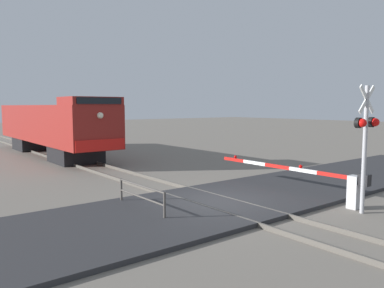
{
  "coord_description": "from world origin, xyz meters",
  "views": [
    {
      "loc": [
        -9.02,
        -10.03,
        3.57
      ],
      "look_at": [
        0.94,
        2.64,
        1.96
      ],
      "focal_mm": 35.57,
      "sensor_mm": 36.0,
      "label": 1
    }
  ],
  "objects": [
    {
      "name": "rail_track_left",
      "position": [
        -0.72,
        0.0,
        0.07
      ],
      "size": [
        0.08,
        80.0,
        0.15
      ],
      "primitive_type": "cube",
      "color": "#59544C",
      "rests_on": "ground_plane"
    },
    {
      "name": "guard_railing",
      "position": [
        -2.62,
        0.88,
        0.63
      ],
      "size": [
        0.08,
        2.89,
        0.95
      ],
      "color": "#4C4742",
      "rests_on": "ground_plane"
    },
    {
      "name": "rail_track_right",
      "position": [
        0.72,
        0.0,
        0.07
      ],
      "size": [
        0.08,
        80.0,
        0.15
      ],
      "primitive_type": "cube",
      "color": "#59544C",
      "rests_on": "ground_plane"
    },
    {
      "name": "locomotive",
      "position": [
        0.0,
        17.85,
        2.17
      ],
      "size": [
        3.1,
        16.83,
        4.1
      ],
      "color": "black",
      "rests_on": "ground_plane"
    },
    {
      "name": "crossing_gate",
      "position": [
        3.46,
        -2.21,
        0.81
      ],
      "size": [
        0.36,
        7.1,
        1.28
      ],
      "color": "silver",
      "rests_on": "ground_plane"
    },
    {
      "name": "crossing_signal",
      "position": [
        3.13,
        -3.8,
        2.67
      ],
      "size": [
        1.18,
        0.33,
        4.26
      ],
      "color": "#ADADB2",
      "rests_on": "ground_plane"
    },
    {
      "name": "road_surface",
      "position": [
        0.0,
        0.0,
        0.07
      ],
      "size": [
        36.0,
        5.31,
        0.14
      ],
      "primitive_type": "cube",
      "color": "#2D2D30",
      "rests_on": "ground_plane"
    },
    {
      "name": "ground_plane",
      "position": [
        0.0,
        0.0,
        0.0
      ],
      "size": [
        160.0,
        160.0,
        0.0
      ],
      "primitive_type": "plane",
      "color": "slate"
    }
  ]
}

